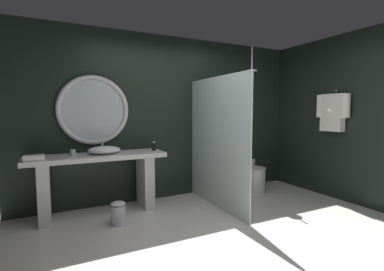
{
  "coord_description": "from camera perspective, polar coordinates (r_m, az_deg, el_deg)",
  "views": [
    {
      "loc": [
        -1.76,
        -2.37,
        1.41
      ],
      "look_at": [
        -0.08,
        0.97,
        1.08
      ],
      "focal_mm": 26.15,
      "sensor_mm": 36.0,
      "label": 1
    }
  ],
  "objects": [
    {
      "name": "folded_hand_towel",
      "position": [
        3.8,
        -29.51,
        -4.01
      ],
      "size": [
        0.22,
        0.15,
        0.07
      ],
      "primitive_type": "cube",
      "rotation": [
        0.0,
        0.0,
        -0.04
      ],
      "color": "silver",
      "rests_on": "vanity_counter"
    },
    {
      "name": "shower_glass_panel",
      "position": [
        4.07,
        5.13,
        -1.48
      ],
      "size": [
        0.02,
        1.56,
        1.9
      ],
      "primitive_type": "cube",
      "color": "silver",
      "rests_on": "ground_plane"
    },
    {
      "name": "hanging_bathrobe",
      "position": [
        4.95,
        26.76,
        4.62
      ],
      "size": [
        0.2,
        0.56,
        0.66
      ],
      "color": "silver"
    },
    {
      "name": "vessel_sink",
      "position": [
        4.02,
        -17.45,
        -2.83
      ],
      "size": [
        0.44,
        0.36,
        0.17
      ],
      "color": "white",
      "rests_on": "vanity_counter"
    },
    {
      "name": "side_wall_right",
      "position": [
        5.17,
        26.06,
        3.3
      ],
      "size": [
        0.1,
        2.47,
        2.6
      ],
      "primitive_type": "cube",
      "color": "black",
      "rests_on": "ground_plane"
    },
    {
      "name": "rain_shower_head",
      "position": [
        4.99,
        12.1,
        13.37
      ],
      "size": [
        0.19,
        0.19,
        0.42
      ],
      "color": "silver"
    },
    {
      "name": "soap_dispenser",
      "position": [
        4.2,
        -7.78,
        -2.21
      ],
      "size": [
        0.06,
        0.06,
        0.14
      ],
      "color": "black",
      "rests_on": "vanity_counter"
    },
    {
      "name": "waste_bin",
      "position": [
        3.72,
        -14.83,
        -15.02
      ],
      "size": [
        0.18,
        0.18,
        0.29
      ],
      "color": "silver",
      "rests_on": "ground_plane"
    },
    {
      "name": "ground_plane",
      "position": [
        3.27,
        9.58,
        -20.58
      ],
      "size": [
        5.76,
        5.76,
        0.0
      ],
      "primitive_type": "plane",
      "color": "silver"
    },
    {
      "name": "back_wall_panel",
      "position": [
        4.62,
        -4.29,
        3.65
      ],
      "size": [
        4.8,
        0.1,
        2.6
      ],
      "primitive_type": "cube",
      "color": "black",
      "rests_on": "ground_plane"
    },
    {
      "name": "tumbler_cup",
      "position": [
        4.0,
        -23.16,
        -3.22
      ],
      "size": [
        0.07,
        0.07,
        0.08
      ],
      "primitive_type": "cylinder",
      "color": "silver",
      "rests_on": "vanity_counter"
    },
    {
      "name": "toilet",
      "position": [
        5.1,
        12.07,
        -8.16
      ],
      "size": [
        0.4,
        0.59,
        0.53
      ],
      "color": "white",
      "rests_on": "ground_plane"
    },
    {
      "name": "vanity_counter",
      "position": [
        4.06,
        -18.58,
        -7.67
      ],
      "size": [
        1.8,
        0.55,
        0.82
      ],
      "color": "silver",
      "rests_on": "ground_plane"
    },
    {
      "name": "round_wall_mirror",
      "position": [
        4.21,
        -19.42,
        4.92
      ],
      "size": [
        0.99,
        0.07,
        0.99
      ],
      "color": "silver"
    }
  ]
}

